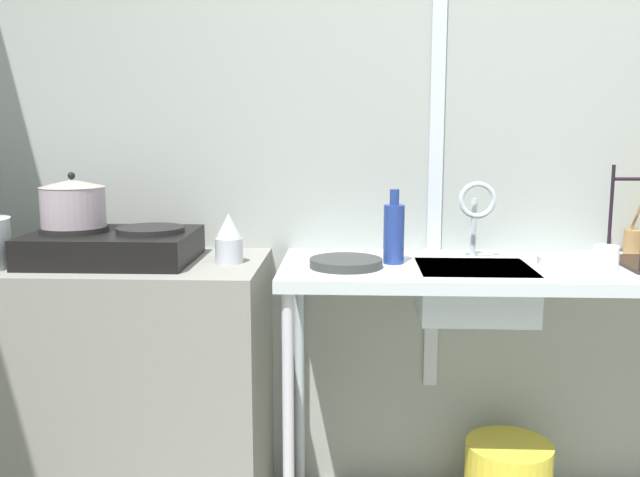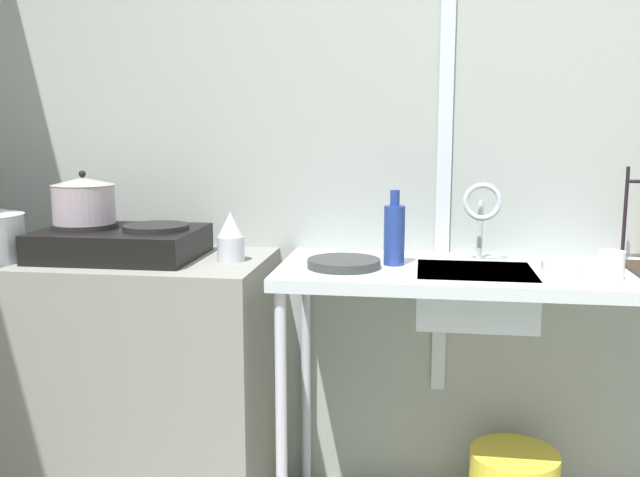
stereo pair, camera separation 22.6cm
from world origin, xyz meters
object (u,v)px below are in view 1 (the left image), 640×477
cup_by_rack (606,260)px  small_bowl_on_drainboard (557,262)px  stove (113,245)px  sink_basin (474,291)px  percolator (229,239)px  faucet (477,206)px  frying_pan (346,263)px  bottle_by_sink (394,232)px  utensil_jar (634,241)px  pot_on_left_burner (73,203)px

cup_by_rack → small_bowl_on_drainboard: size_ratio=0.68×
stove → sink_basin: bearing=-2.0°
stove → percolator: (0.39, -0.01, 0.03)m
faucet → frying_pan: size_ratio=1.13×
percolator → bottle_by_sink: bearing=1.7°
bottle_by_sink → utensil_jar: (0.86, 0.21, -0.06)m
sink_basin → utensil_jar: size_ratio=1.55×
percolator → frying_pan: percolator is taller
stove → sink_basin: size_ratio=1.48×
faucet → percolator: bearing=-172.5°
pot_on_left_burner → utensil_jar: pot_on_left_burner is taller
frying_pan → stove: bearing=175.5°
utensil_jar → small_bowl_on_drainboard: bearing=-143.8°
pot_on_left_burner → frying_pan: size_ratio=0.91×
utensil_jar → percolator: bearing=-171.0°
stove → percolator: bearing=-0.8°
percolator → faucet: faucet is taller
percolator → cup_by_rack: percolator is taller
pot_on_left_burner → small_bowl_on_drainboard: bearing=-1.1°
small_bowl_on_drainboard → frying_pan: bearing=-177.5°
stove → frying_pan: bearing=-4.5°
sink_basin → small_bowl_on_drainboard: (0.26, 0.01, 0.10)m
bottle_by_sink → pot_on_left_burner: bearing=-179.4°
small_bowl_on_drainboard → utensil_jar: bearing=36.2°
percolator → frying_pan: (0.39, -0.06, -0.07)m
pot_on_left_burner → percolator: size_ratio=1.29×
utensil_jar → pot_on_left_burner: bearing=-173.6°
percolator → utensil_jar: bearing=9.0°
frying_pan → small_bowl_on_drainboard: size_ratio=1.87×
pot_on_left_burner → sink_basin: (1.32, -0.04, -0.28)m
stove → utensil_jar: (1.80, 0.22, -0.01)m
small_bowl_on_drainboard → cup_by_rack: bearing=-35.2°
utensil_jar → faucet: bearing=-169.0°
sink_basin → frying_pan: size_ratio=1.54×
bottle_by_sink → utensil_jar: bearing=13.5°
faucet → small_bowl_on_drainboard: 0.32m
percolator → faucet: (0.83, 0.11, 0.10)m
stove → frying_pan: (0.78, -0.06, -0.04)m
pot_on_left_burner → frying_pan: (0.91, -0.06, -0.18)m
sink_basin → frying_pan: 0.43m
utensil_jar → sink_basin: bearing=-156.8°
cup_by_rack → bottle_by_sink: 0.66m
cup_by_rack → utensil_jar: size_ratio=0.37×
percolator → utensil_jar: size_ratio=0.71×
pot_on_left_burner → bottle_by_sink: size_ratio=0.87×
utensil_jar → cup_by_rack: bearing=-123.1°
faucet → frying_pan: (-0.44, -0.16, -0.17)m
stove → small_bowl_on_drainboard: bearing=-1.2°
percolator → small_bowl_on_drainboard: size_ratio=1.32×
stove → bottle_by_sink: size_ratio=2.18×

